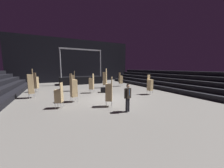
% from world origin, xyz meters
% --- Properties ---
extents(ground_plane, '(22.00, 30.00, 0.10)m').
position_xyz_m(ground_plane, '(0.00, 0.00, -0.05)').
color(ground_plane, slate).
extents(arena_end_wall, '(22.00, 0.30, 8.00)m').
position_xyz_m(arena_end_wall, '(0.00, 15.00, 4.00)').
color(arena_end_wall, black).
rests_on(arena_end_wall, ground_plane).
extents(bleacher_bank_right, '(3.75, 24.00, 2.25)m').
position_xyz_m(bleacher_bank_right, '(9.12, 1.00, 1.12)').
color(bleacher_bank_right, black).
rests_on(bleacher_bank_right, ground_plane).
extents(stage_riser, '(6.76, 2.55, 5.59)m').
position_xyz_m(stage_riser, '(0.00, 11.19, 0.69)').
color(stage_riser, black).
rests_on(stage_riser, ground_plane).
extents(man_with_tie, '(0.56, 0.37, 1.73)m').
position_xyz_m(man_with_tie, '(-0.28, -3.43, 0.98)').
color(man_with_tie, black).
rests_on(man_with_tie, ground_plane).
extents(chair_stack_front_left, '(0.52, 0.52, 1.96)m').
position_xyz_m(chair_stack_front_left, '(4.43, -0.26, 0.98)').
color(chair_stack_front_left, '#B2B5BA').
rests_on(chair_stack_front_left, ground_plane).
extents(chair_stack_front_right, '(0.58, 0.58, 1.71)m').
position_xyz_m(chair_stack_front_right, '(-3.96, -0.86, 0.86)').
color(chair_stack_front_right, '#B2B5BA').
rests_on(chair_stack_front_right, ground_plane).
extents(chair_stack_mid_left, '(0.60, 0.60, 2.05)m').
position_xyz_m(chair_stack_mid_left, '(-0.85, -1.99, 1.03)').
color(chair_stack_mid_left, '#B2B5BA').
rests_on(chair_stack_mid_left, ground_plane).
extents(chair_stack_mid_right, '(0.50, 0.50, 2.31)m').
position_xyz_m(chair_stack_mid_right, '(-2.21, 4.95, 1.15)').
color(chair_stack_mid_right, '#B2B5BA').
rests_on(chair_stack_mid_right, ground_plane).
extents(chair_stack_mid_centre, '(0.44, 0.44, 1.96)m').
position_xyz_m(chair_stack_mid_centre, '(4.57, 5.81, 0.98)').
color(chair_stack_mid_centre, '#B2B5BA').
rests_on(chair_stack_mid_centre, ground_plane).
extents(chair_stack_rear_left, '(0.62, 0.62, 2.56)m').
position_xyz_m(chair_stack_rear_left, '(1.95, 5.46, 1.28)').
color(chair_stack_rear_left, '#B2B5BA').
rests_on(chair_stack_rear_left, ground_plane).
extents(chair_stack_rear_right, '(0.58, 0.58, 2.14)m').
position_xyz_m(chair_stack_rear_right, '(-5.98, 6.20, 1.07)').
color(chair_stack_rear_right, '#B2B5BA').
rests_on(chair_stack_rear_right, ground_plane).
extents(chair_stack_rear_centre, '(0.53, 0.53, 2.56)m').
position_xyz_m(chair_stack_rear_centre, '(-6.03, 3.20, 1.28)').
color(chair_stack_rear_centre, '#B2B5BA').
rests_on(chair_stack_rear_centre, ground_plane).
extents(chair_stack_aisle_left, '(0.61, 0.61, 2.05)m').
position_xyz_m(chair_stack_aisle_left, '(-0.61, 2.99, 1.03)').
color(chair_stack_aisle_left, '#B2B5BA').
rests_on(chair_stack_aisle_left, ground_plane).
extents(chair_stack_aisle_right, '(0.53, 0.53, 2.22)m').
position_xyz_m(chair_stack_aisle_right, '(-2.84, 0.28, 1.11)').
color(chair_stack_aisle_right, '#B2B5BA').
rests_on(chair_stack_aisle_right, ground_plane).
extents(equipment_road_case, '(1.05, 0.87, 0.54)m').
position_xyz_m(equipment_road_case, '(0.76, 2.66, 0.27)').
color(equipment_road_case, black).
rests_on(equipment_road_case, ground_plane).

